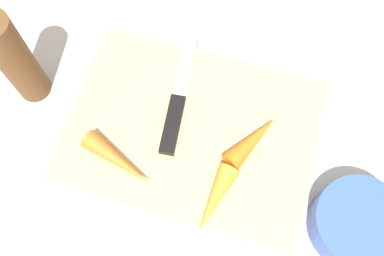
% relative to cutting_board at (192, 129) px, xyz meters
% --- Properties ---
extents(ground_plane, '(1.40, 1.40, 0.00)m').
position_rel_cutting_board_xyz_m(ground_plane, '(0.00, 0.00, -0.01)').
color(ground_plane, '#ADA8A0').
extents(cutting_board, '(0.36, 0.26, 0.01)m').
position_rel_cutting_board_xyz_m(cutting_board, '(0.00, 0.00, 0.00)').
color(cutting_board, tan).
rests_on(cutting_board, ground_plane).
extents(knife, '(0.04, 0.20, 0.01)m').
position_rel_cutting_board_xyz_m(knife, '(0.03, -0.01, 0.01)').
color(knife, '#B7B7BC').
rests_on(knife, cutting_board).
extents(carrot_shortest, '(0.07, 0.10, 0.03)m').
position_rel_cutting_board_xyz_m(carrot_shortest, '(-0.09, -0.00, 0.02)').
color(carrot_shortest, orange).
rests_on(carrot_shortest, cutting_board).
extents(carrot_longest, '(0.11, 0.06, 0.03)m').
position_rel_cutting_board_xyz_m(carrot_longest, '(0.08, 0.08, 0.02)').
color(carrot_longest, orange).
rests_on(carrot_longest, cutting_board).
extents(carrot_medium, '(0.05, 0.10, 0.03)m').
position_rel_cutting_board_xyz_m(carrot_medium, '(-0.06, 0.10, 0.02)').
color(carrot_medium, orange).
rests_on(carrot_medium, cutting_board).
extents(small_bowl, '(0.12, 0.12, 0.05)m').
position_rel_cutting_board_xyz_m(small_bowl, '(-0.25, 0.07, 0.02)').
color(small_bowl, '#3351B2').
rests_on(small_bowl, ground_plane).
extents(pepper_grinder, '(0.05, 0.05, 0.17)m').
position_rel_cutting_board_xyz_m(pepper_grinder, '(0.25, 0.00, 0.08)').
color(pepper_grinder, brown).
rests_on(pepper_grinder, ground_plane).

